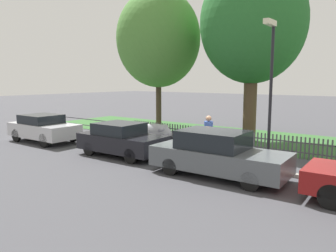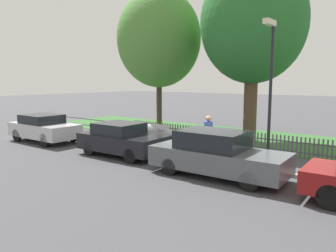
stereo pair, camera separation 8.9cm
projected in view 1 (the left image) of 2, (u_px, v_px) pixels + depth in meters
name	position (u px, v px, depth m)	size (l,w,h in m)	color
ground_plane	(210.00, 163.00, 12.58)	(120.00, 120.00, 0.00)	#424247
kerb_stone	(211.00, 161.00, 12.65)	(30.80, 0.20, 0.12)	#9E998E
grass_strip	(267.00, 140.00, 17.37)	(30.80, 6.37, 0.01)	#33602D
park_fence	(242.00, 141.00, 14.80)	(30.80, 0.05, 0.90)	#4C4C51
parked_car_silver_hatchback	(44.00, 128.00, 16.83)	(3.96, 1.86, 1.41)	#BCBCC1
parked_car_black_saloon	(122.00, 139.00, 13.76)	(3.82, 1.90, 1.39)	black
parked_car_navy_estate	(217.00, 154.00, 10.81)	(4.57, 1.93, 1.52)	#51565B
covered_motorcycle	(157.00, 132.00, 16.10)	(2.05, 0.73, 1.05)	black
tree_nearest_kerb	(158.00, 39.00, 19.31)	(4.95, 4.95, 8.44)	#473828
tree_behind_motorcycle	(253.00, 23.00, 16.38)	(5.29, 5.29, 9.07)	brown
pedestrian_near_fence	(208.00, 134.00, 13.25)	(0.46, 0.46, 1.75)	#2D3351
street_lamp	(270.00, 76.00, 11.32)	(0.20, 0.79, 5.16)	black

